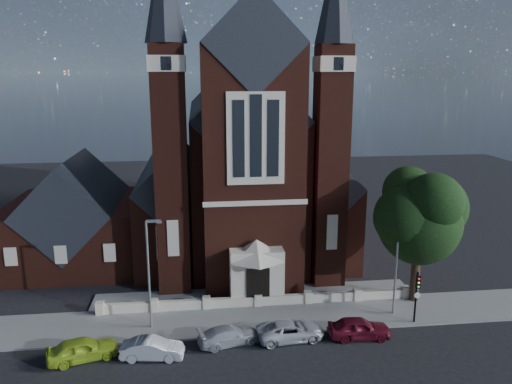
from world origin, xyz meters
The scene contains 15 objects.
ground centered at (0.00, 15.00, 0.00)m, with size 120.00×120.00×0.00m, color black.
pavement_strip centered at (0.00, 4.50, 0.00)m, with size 60.00×5.00×0.12m, color slate.
forecourt_paving centered at (0.00, 8.50, 0.00)m, with size 26.00×3.00×0.14m, color slate.
forecourt_wall centered at (0.00, 6.50, 0.00)m, with size 24.00×0.40×0.90m, color beige.
church centered at (0.00, 22.94, 8.19)m, with size 20.01×34.90×29.20m.
parish_hall centered at (-16.00, 18.00, 4.01)m, with size 12.00×12.20×10.24m.
street_tree centered at (12.60, 5.71, 6.96)m, with size 6.40×6.60×10.70m.
street_lamp_left centered at (-7.91, 4.00, 4.60)m, with size 1.16×0.22×8.09m.
street_lamp_right centered at (10.09, 4.00, 4.60)m, with size 1.16×0.22×8.09m.
traffic_signal centered at (11.00, 2.43, 2.58)m, with size 0.28×0.42×4.00m.
car_lime_van centered at (-12.00, 0.46, 0.74)m, with size 1.75×4.35×1.48m, color #A2C527.
car_silver_a centered at (-7.59, 0.11, 0.66)m, with size 1.39×4.00×1.32m, color #B7BAC0.
car_silver_b centered at (-2.60, 1.28, 0.61)m, with size 1.72×4.24×1.23m, color #ADAFB5.
car_white_suv centered at (1.62, 1.38, 0.65)m, with size 2.15×4.65×1.29m, color silver.
car_dark_red centered at (6.34, 1.01, 0.73)m, with size 1.72×4.28×1.46m, color maroon.
Camera 1 is at (-4.39, -29.11, 17.84)m, focal length 35.00 mm.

